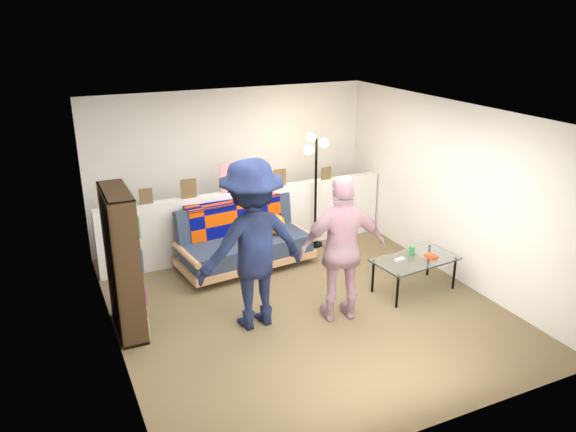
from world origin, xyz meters
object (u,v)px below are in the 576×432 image
object	(u,v)px
person_left	(252,245)
floor_lamp	(315,168)
coffee_table	(415,261)
person_right	(343,249)
futon_sofa	(245,241)
bookshelf	(123,267)

from	to	relation	value
person_left	floor_lamp	bearing A→B (deg)	-137.96
person_left	coffee_table	bearing A→B (deg)	172.57
floor_lamp	coffee_table	bearing A→B (deg)	-75.77
coffee_table	person_right	distance (m)	1.32
floor_lamp	person_left	world-z (taller)	person_left
coffee_table	person_left	bearing A→B (deg)	176.67
coffee_table	futon_sofa	bearing A→B (deg)	136.31
coffee_table	person_left	size ratio (longest dim) A/B	0.57
bookshelf	person_left	world-z (taller)	person_left
futon_sofa	floor_lamp	distance (m)	1.56
bookshelf	futon_sofa	bearing A→B (deg)	30.07
person_left	person_right	xyz separation A→B (m)	(1.00, -0.32, -0.11)
coffee_table	floor_lamp	size ratio (longest dim) A/B	0.64
bookshelf	person_left	distance (m)	1.46
bookshelf	person_left	size ratio (longest dim) A/B	0.85
floor_lamp	person_right	size ratio (longest dim) A/B	1.00
futon_sofa	person_right	world-z (taller)	person_right
futon_sofa	bookshelf	xyz separation A→B (m)	(-1.85, -1.07, 0.41)
futon_sofa	coffee_table	bearing A→B (deg)	-43.69
bookshelf	floor_lamp	xyz separation A→B (m)	(3.10, 1.33, 0.47)
person_right	coffee_table	bearing A→B (deg)	-158.87
futon_sofa	bookshelf	world-z (taller)	bookshelf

